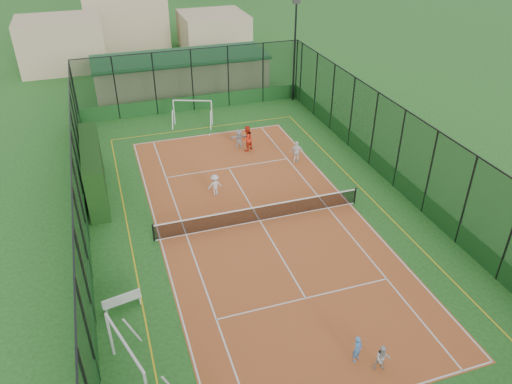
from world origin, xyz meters
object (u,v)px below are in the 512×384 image
at_px(coach, 247,138).
at_px(child_far_left, 215,185).
at_px(child_near_right, 382,358).
at_px(child_far_back, 239,139).
at_px(floodlight_ne, 295,52).
at_px(futsal_goal_far, 193,113).
at_px(clubhouse, 181,73).
at_px(child_near_mid, 357,349).
at_px(child_far_right, 297,152).
at_px(futsal_goal_near, 128,362).
at_px(white_bench, 122,300).

bearing_deg(coach, child_far_left, 23.69).
distance_m(child_near_right, child_far_back, 19.96).
height_order(floodlight_ne, futsal_goal_far, floodlight_ne).
xyz_separation_m(clubhouse, child_far_back, (1.52, -12.87, -0.89)).
relative_size(clubhouse, child_far_back, 11.27).
bearing_deg(coach, child_near_right, 56.81).
bearing_deg(child_near_mid, coach, 56.34).
relative_size(child_near_right, child_far_right, 0.78).
bearing_deg(child_far_left, child_near_right, 98.61).
relative_size(futsal_goal_far, child_near_right, 2.53).
height_order(futsal_goal_near, child_near_right, futsal_goal_near).
bearing_deg(child_near_right, child_far_left, 121.56).
height_order(clubhouse, futsal_goal_near, clubhouse).
bearing_deg(futsal_goal_near, white_bench, -19.07).
xyz_separation_m(futsal_goal_far, child_far_left, (-0.97, -10.64, -0.29)).
distance_m(futsal_goal_near, child_near_right, 9.39).
xyz_separation_m(clubhouse, child_near_mid, (0.51, -32.14, -0.97)).
xyz_separation_m(futsal_goal_far, child_near_mid, (1.19, -24.24, -0.36)).
relative_size(child_near_mid, child_near_right, 1.00).
xyz_separation_m(clubhouse, child_far_right, (4.51, -16.21, -0.81)).
bearing_deg(child_near_right, white_bench, 164.94).
bearing_deg(white_bench, futsal_goal_far, 57.53).
height_order(futsal_goal_far, child_near_mid, futsal_goal_far).
height_order(child_near_mid, child_far_back, child_far_back).
bearing_deg(child_near_right, child_near_mid, 154.45).
distance_m(clubhouse, futsal_goal_near, 31.47).
height_order(futsal_goal_near, child_far_right, futsal_goal_near).
xyz_separation_m(child_near_right, child_far_left, (-2.83, 14.29, 0.07)).
xyz_separation_m(clubhouse, child_far_left, (-1.65, -18.55, -0.90)).
distance_m(futsal_goal_far, child_far_back, 5.45).
relative_size(child_far_right, child_far_back, 1.13).
relative_size(child_far_back, coach, 0.74).
height_order(child_near_right, child_far_right, child_far_right).
distance_m(floodlight_ne, child_far_left, 17.02).
relative_size(floodlight_ne, child_far_right, 5.43).
relative_size(white_bench, child_far_right, 1.10).
bearing_deg(white_bench, coach, 41.64).
relative_size(child_far_left, coach, 0.73).
bearing_deg(floodlight_ne, child_far_right, -110.71).
bearing_deg(child_near_mid, futsal_goal_far, 63.43).
bearing_deg(child_near_right, child_far_right, 99.03).
distance_m(floodlight_ne, futsal_goal_near, 30.15).
xyz_separation_m(child_near_mid, child_far_back, (1.01, 19.27, 0.08)).
distance_m(floodlight_ne, child_near_mid, 28.16).
bearing_deg(futsal_goal_far, child_far_right, -37.29).
distance_m(white_bench, futsal_goal_far, 19.87).
xyz_separation_m(child_far_right, child_far_back, (-2.99, 3.33, -0.09)).
bearing_deg(child_far_back, child_near_mid, 95.05).
xyz_separation_m(child_far_back, coach, (0.39, -0.64, 0.24)).
relative_size(futsal_goal_near, coach, 1.86).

